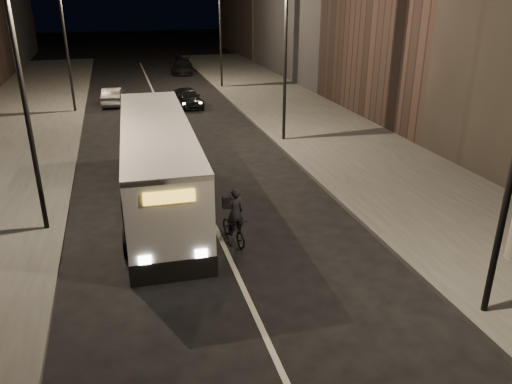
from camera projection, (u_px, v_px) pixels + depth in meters
ground at (234, 267)px, 14.91m from camera, size 180.00×180.00×0.00m
sidewalk_right at (319, 127)px, 29.46m from camera, size 7.00×70.00×0.16m
sidewalk_left at (7, 151)px, 25.23m from camera, size 7.00×70.00×0.16m
streetlight_right_mid at (281, 39)px, 24.88m from camera, size 1.20×0.44×8.12m
streetlight_right_far at (217, 20)px, 39.13m from camera, size 1.20×0.44×8.12m
streetlight_left_near at (29, 72)px, 15.10m from camera, size 1.20×0.44×8.12m
streetlight_left_far at (68, 28)px, 31.13m from camera, size 1.20×0.44×8.12m
city_bus at (158, 161)px, 18.74m from camera, size 3.05×11.79×3.15m
cyclist_on_bicycle at (234, 224)px, 16.17m from camera, size 0.90×1.76×1.93m
car_near at (188, 97)px, 34.72m from camera, size 1.97×3.95×1.29m
car_mid at (113, 96)px, 35.28m from camera, size 1.64×3.85×1.23m
car_far at (183, 66)px, 48.22m from camera, size 2.43×4.72×1.31m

